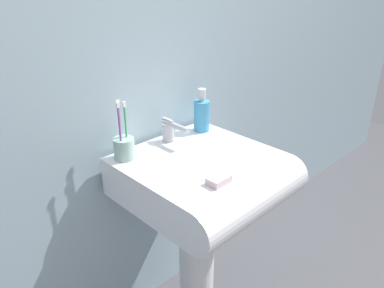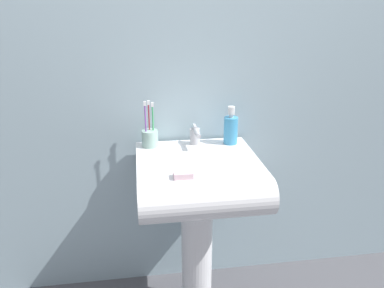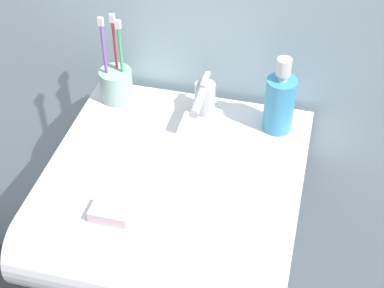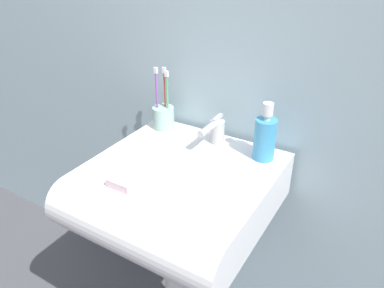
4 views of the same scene
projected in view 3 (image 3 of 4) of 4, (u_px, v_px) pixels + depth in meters
sink_basin at (172, 204)px, 1.26m from camera, size 0.53×0.55×0.15m
faucet at (204, 98)px, 1.33m from camera, size 0.05×0.14×0.09m
toothbrush_cup at (116, 83)px, 1.38m from camera, size 0.08×0.08×0.22m
soap_bottle at (280, 102)px, 1.28m from camera, size 0.07×0.07×0.18m
bar_soap at (111, 212)px, 1.12m from camera, size 0.08×0.05×0.02m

